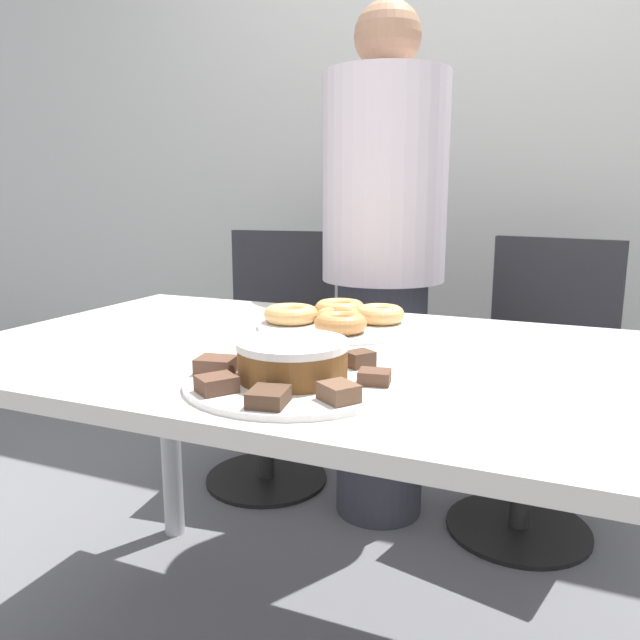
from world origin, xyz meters
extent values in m
cube|color=silver|center=(0.00, 1.53, 1.30)|extent=(8.00, 0.05, 2.60)
cube|color=silver|center=(0.00, 0.00, 0.72)|extent=(1.52, 0.86, 0.03)
cylinder|color=silver|center=(-0.70, 0.37, 0.35)|extent=(0.06, 0.06, 0.71)
cylinder|color=#383842|center=(-0.16, 0.76, 0.38)|extent=(0.28, 0.28, 0.77)
cylinder|color=silver|center=(-0.16, 0.76, 1.07)|extent=(0.37, 0.37, 0.61)
sphere|color=#A87A5B|center=(-0.16, 0.76, 1.48)|extent=(0.20, 0.20, 0.20)
cylinder|color=black|center=(-0.60, 0.80, 0.01)|extent=(0.44, 0.44, 0.01)
cylinder|color=#262626|center=(-0.60, 0.80, 0.23)|extent=(0.06, 0.06, 0.42)
cube|color=#2D2D33|center=(-0.60, 0.80, 0.46)|extent=(0.49, 0.49, 0.04)
cube|color=#2D2D33|center=(-0.63, 1.00, 0.69)|extent=(0.40, 0.08, 0.42)
cylinder|color=black|center=(0.28, 0.80, 0.01)|extent=(0.44, 0.44, 0.01)
cylinder|color=#262626|center=(0.28, 0.80, 0.23)|extent=(0.06, 0.06, 0.42)
cube|color=#2D2D33|center=(0.28, 0.80, 0.46)|extent=(0.53, 0.53, 0.04)
cube|color=#2D2D33|center=(0.33, 1.00, 0.69)|extent=(0.39, 0.12, 0.42)
cylinder|color=white|center=(0.00, -0.23, 0.74)|extent=(0.34, 0.34, 0.01)
cylinder|color=white|center=(-0.09, 0.20, 0.74)|extent=(0.37, 0.37, 0.01)
cylinder|color=brown|center=(0.00, -0.23, 0.77)|extent=(0.17, 0.17, 0.05)
cylinder|color=white|center=(0.00, -0.23, 0.80)|extent=(0.18, 0.18, 0.01)
cube|color=brown|center=(-0.02, -0.10, 0.76)|extent=(0.05, 0.06, 0.02)
cube|color=brown|center=(-0.11, -0.15, 0.76)|extent=(0.06, 0.06, 0.02)
cube|color=brown|center=(-0.13, -0.25, 0.76)|extent=(0.07, 0.06, 0.03)
cube|color=brown|center=(-0.07, -0.33, 0.76)|extent=(0.07, 0.07, 0.02)
cube|color=#513828|center=(0.02, -0.35, 0.76)|extent=(0.06, 0.07, 0.02)
cube|color=brown|center=(0.11, -0.30, 0.76)|extent=(0.07, 0.07, 0.03)
cube|color=brown|center=(0.13, -0.20, 0.76)|extent=(0.05, 0.05, 0.02)
cube|color=#513828|center=(0.07, -0.12, 0.76)|extent=(0.06, 0.06, 0.03)
torus|color=#D18E4C|center=(-0.09, 0.20, 0.76)|extent=(0.10, 0.10, 0.03)
torus|color=#E5AD66|center=(-0.01, 0.24, 0.76)|extent=(0.11, 0.11, 0.04)
torus|color=tan|center=(-0.12, 0.28, 0.76)|extent=(0.12, 0.12, 0.04)
torus|color=#E5AD66|center=(-0.19, 0.17, 0.76)|extent=(0.12, 0.12, 0.04)
torus|color=#C68447|center=(-0.05, 0.11, 0.77)|extent=(0.11, 0.11, 0.04)
camera|label=1|loc=(0.41, -1.08, 1.03)|focal=35.00mm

